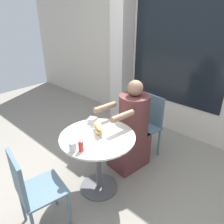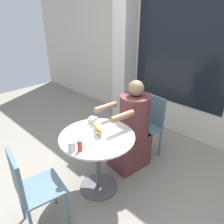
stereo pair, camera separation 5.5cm
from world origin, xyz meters
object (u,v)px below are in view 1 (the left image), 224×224
object	(u,v)px
seated_diner	(131,131)
sandwich_on_plate	(99,129)
empty_chair_across	(30,187)
condiment_bottle	(81,145)
diner_chair	(148,121)
drink_cup	(72,147)
cafe_table	(98,150)

from	to	relation	value
seated_diner	sandwich_on_plate	xyz separation A→B (m)	(-0.02, -0.54, 0.26)
empty_chair_across	condiment_bottle	bearing A→B (deg)	86.47
diner_chair	condiment_bottle	size ratio (longest dim) A/B	6.29
seated_diner	drink_cup	xyz separation A→B (m)	(0.04, -0.93, 0.26)
condiment_bottle	diner_chair	bearing A→B (deg)	93.82
diner_chair	sandwich_on_plate	world-z (taller)	diner_chair
seated_diner	sandwich_on_plate	bearing A→B (deg)	94.07
cafe_table	drink_cup	distance (m)	0.41
seated_diner	empty_chair_across	world-z (taller)	seated_diner
cafe_table	empty_chair_across	bearing A→B (deg)	-92.95
diner_chair	condiment_bottle	bearing A→B (deg)	100.40
diner_chair	drink_cup	bearing A→B (deg)	97.85
diner_chair	sandwich_on_plate	size ratio (longest dim) A/B	3.85
cafe_table	seated_diner	size ratio (longest dim) A/B	0.68
empty_chair_across	sandwich_on_plate	distance (m)	0.85
cafe_table	drink_cup	world-z (taller)	drink_cup
drink_cup	diner_chair	bearing A→B (deg)	91.27
seated_diner	sandwich_on_plate	world-z (taller)	seated_diner
cafe_table	empty_chair_across	size ratio (longest dim) A/B	0.91
diner_chair	empty_chair_across	size ratio (longest dim) A/B	1.00
drink_cup	seated_diner	bearing A→B (deg)	92.67
cafe_table	diner_chair	bearing A→B (deg)	90.21
cafe_table	drink_cup	bearing A→B (deg)	-85.76
cafe_table	seated_diner	world-z (taller)	seated_diner
sandwich_on_plate	condiment_bottle	world-z (taller)	condiment_bottle
sandwich_on_plate	condiment_bottle	bearing A→B (deg)	-70.44
diner_chair	cafe_table	bearing A→B (deg)	96.79
empty_chair_across	sandwich_on_plate	world-z (taller)	empty_chair_across
cafe_table	sandwich_on_plate	size ratio (longest dim) A/B	3.52
drink_cup	condiment_bottle	bearing A→B (deg)	46.79
empty_chair_across	drink_cup	distance (m)	0.49
diner_chair	seated_diner	bearing A→B (deg)	94.13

